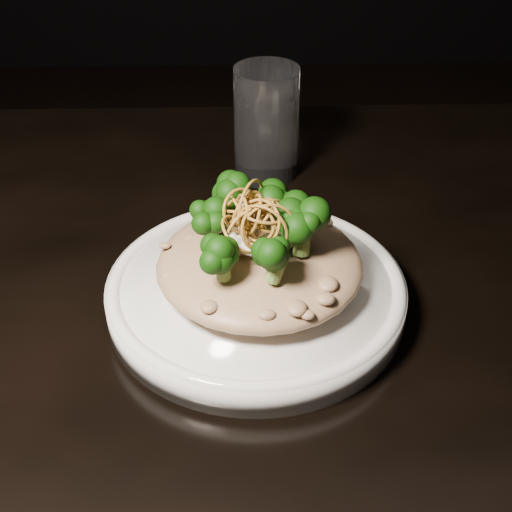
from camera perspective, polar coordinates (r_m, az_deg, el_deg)
The scene contains 7 objects.
table at distance 0.71m, azimuth 1.51°, elevation -7.91°, with size 1.10×0.80×0.75m.
plate at distance 0.63m, azimuth -0.00°, elevation -3.07°, with size 0.26×0.26×0.03m, color white.
risotto at distance 0.61m, azimuth 0.29°, elevation -0.66°, with size 0.18×0.18×0.04m, color brown.
broccoli at distance 0.58m, azimuth -0.04°, elevation 2.38°, with size 0.12×0.12×0.04m, color black, non-canonical shape.
cheese at distance 0.59m, azimuth 0.40°, elevation 1.71°, with size 0.06×0.06×0.02m, color white.
shallots at distance 0.57m, azimuth -0.25°, elevation 3.36°, with size 0.05×0.05×0.03m, color brown, non-canonical shape.
drinking_glass at distance 0.80m, azimuth 0.83°, elevation 10.57°, with size 0.07×0.07×0.13m, color silver.
Camera 1 is at (-0.03, -0.51, 1.16)m, focal length 50.00 mm.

